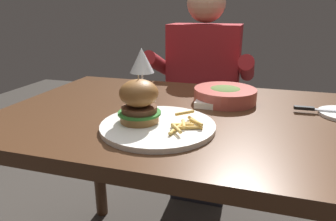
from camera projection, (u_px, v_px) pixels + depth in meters
dining_table at (194, 141)px, 0.97m from camera, size 1.24×0.77×0.74m
main_plate at (158, 126)px, 0.82m from camera, size 0.32×0.32×0.01m
burger_sandwich at (139, 101)px, 0.82m from camera, size 0.12×0.12×0.13m
fries_pile at (185, 124)px, 0.79m from camera, size 0.09×0.14×0.03m
wine_glass at (142, 62)px, 1.01m from camera, size 0.08×0.08×0.19m
table_knife at (326, 110)px, 0.93m from camera, size 0.23×0.02×0.01m
butter_dish at (210, 103)px, 1.01m from camera, size 0.10×0.08×0.04m
soup_bowl at (225, 94)px, 1.05m from camera, size 0.22×0.22×0.05m
diner_person at (202, 104)px, 1.63m from camera, size 0.51×0.36×1.18m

